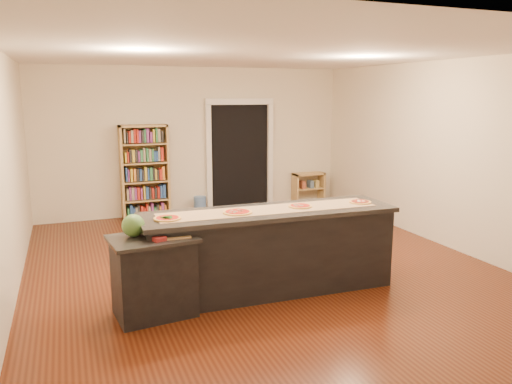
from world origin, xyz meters
name	(u,v)px	position (x,y,z in m)	size (l,w,h in m)	color
room	(262,165)	(0.00, 0.00, 1.40)	(6.00, 7.00, 2.80)	beige
doorway	(240,150)	(0.90, 3.46, 1.20)	(1.40, 0.09, 2.21)	black
kitchen_island	(269,250)	(-0.20, -0.77, 0.49)	(2.98, 0.81, 0.98)	black
side_counter	(154,276)	(-1.59, -0.96, 0.43)	(0.86, 0.63, 0.85)	black
bookshelf	(145,172)	(-1.02, 3.29, 0.87)	(0.87, 0.31, 1.75)	tan
low_shelf	(308,188)	(2.38, 3.31, 0.33)	(0.67, 0.29, 0.67)	tan
waste_bin	(200,205)	(0.00, 3.23, 0.17)	(0.24, 0.24, 0.35)	#4B70A8
kraft_paper	(269,210)	(-0.20, -0.76, 0.98)	(2.58, 0.47, 0.00)	#A08352
watermelon	(133,226)	(-1.76, -0.87, 0.97)	(0.24, 0.24, 0.24)	#144214
cutting_board	(175,236)	(-1.37, -1.05, 0.86)	(0.29, 0.19, 0.02)	tan
package_red	(159,239)	(-1.54, -1.12, 0.88)	(0.12, 0.09, 0.04)	maroon
package_teal	(172,228)	(-1.35, -0.80, 0.88)	(0.15, 0.15, 0.06)	#195966
pizza_a	(167,218)	(-1.39, -0.79, 1.00)	(0.31, 0.31, 0.02)	#DBB054
pizza_b	(238,212)	(-0.60, -0.79, 1.00)	(0.31, 0.31, 0.02)	#DBB054
pizza_c	(300,206)	(0.19, -0.76, 1.00)	(0.29, 0.29, 0.02)	#DBB054
pizza_d	(360,202)	(0.98, -0.82, 1.00)	(0.27, 0.27, 0.02)	#DBB054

